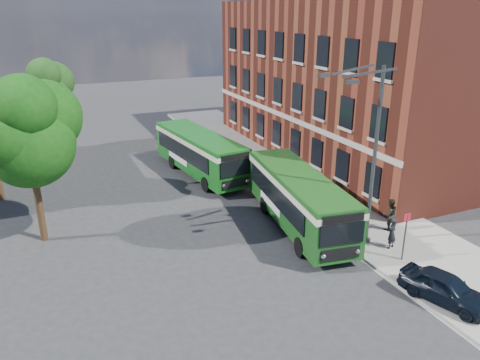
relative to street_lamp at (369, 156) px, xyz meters
name	(u,v)px	position (x,y,z in m)	size (l,w,h in m)	color
ground	(258,246)	(-4.84, 2.00, -4.79)	(120.00, 120.00, 0.00)	#2C2C2E
pavement	(298,177)	(2.16, 10.00, -4.72)	(6.00, 48.00, 0.15)	gray
kerb_line	(260,184)	(-0.89, 10.00, -4.79)	(0.12, 48.00, 0.01)	beige
brick_office	(353,68)	(9.16, 14.00, 2.18)	(12.10, 26.00, 14.20)	maroon
street_lamp	(369,156)	(0.00, 0.00, 0.00)	(2.96, 2.38, 9.00)	#3C3F41
bus_stop_sign	(405,234)	(0.76, -2.20, -3.28)	(0.35, 0.08, 2.52)	#3C3F41
bus_front	(299,196)	(-1.82, 3.20, -2.96)	(3.87, 10.35, 3.02)	#1A521A
bus_rear	(200,150)	(-3.97, 13.57, -2.96)	(3.83, 10.55, 3.02)	#145F1A
parked_car	(445,288)	(-0.04, -5.53, -4.01)	(1.48, 3.68, 1.26)	black
pedestrian_a	(392,233)	(1.04, -1.05, -3.84)	(0.59, 0.39, 1.61)	black
pedestrian_b	(390,214)	(2.32, 0.64, -3.75)	(0.86, 0.67, 1.78)	black
tree_left	(29,130)	(-14.73, 7.03, 1.11)	(5.15, 4.89, 8.69)	#392714
tree_right	(46,88)	(-13.38, 24.59, 0.46)	(4.59, 4.36, 7.74)	#392714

